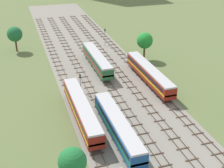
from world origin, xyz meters
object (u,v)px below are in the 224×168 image
object	(u,v)px
passenger_coach_far_left_mid	(82,109)
diesel_railcar_centre_left_far	(97,60)
passenger_coach_centre_right_midfar	(149,73)
signal_post_near	(80,81)
signal_post_nearest	(105,35)
diesel_railcar_left_near	(118,126)

from	to	relation	value
passenger_coach_far_left_mid	diesel_railcar_centre_left_far	size ratio (longest dim) A/B	1.07
passenger_coach_far_left_mid	passenger_coach_centre_right_midfar	bearing A→B (deg)	30.69
passenger_coach_centre_right_midfar	diesel_railcar_centre_left_far	world-z (taller)	same
passenger_coach_far_left_mid	signal_post_near	world-z (taller)	signal_post_near
signal_post_nearest	passenger_coach_centre_right_midfar	bearing A→B (deg)	-85.28
signal_post_nearest	signal_post_near	bearing A→B (deg)	-116.68
passenger_coach_far_left_mid	signal_post_near	distance (m)	11.90
passenger_coach_far_left_mid	diesel_railcar_centre_left_far	world-z (taller)	same
passenger_coach_far_left_mid	signal_post_nearest	size ratio (longest dim) A/B	3.85
diesel_railcar_left_near	diesel_railcar_centre_left_far	xyz separation A→B (m)	(4.74, 30.97, 0.00)
passenger_coach_centre_right_midfar	diesel_railcar_centre_left_far	distance (m)	15.46
diesel_railcar_centre_left_far	passenger_coach_centre_right_midfar	bearing A→B (deg)	-52.18
passenger_coach_far_left_mid	passenger_coach_centre_right_midfar	size ratio (longest dim) A/B	1.00
diesel_railcar_left_near	passenger_coach_centre_right_midfar	distance (m)	23.53
diesel_railcar_left_near	signal_post_near	size ratio (longest dim) A/B	4.51
passenger_coach_centre_right_midfar	signal_post_near	size ratio (longest dim) A/B	4.84
signal_post_nearest	signal_post_near	distance (m)	31.66
passenger_coach_far_left_mid	signal_post_nearest	world-z (taller)	signal_post_nearest
diesel_railcar_left_near	signal_post_nearest	bearing A→B (deg)	75.98
passenger_coach_centre_right_midfar	signal_post_nearest	world-z (taller)	signal_post_nearest
signal_post_near	passenger_coach_far_left_mid	bearing A→B (deg)	-101.49
signal_post_near	diesel_railcar_centre_left_far	bearing A→B (deg)	58.95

